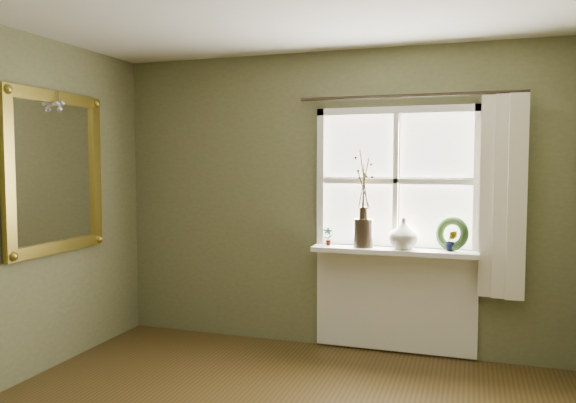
# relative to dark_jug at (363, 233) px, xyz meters

# --- Properties ---
(wall_back) EXTENTS (4.00, 0.10, 2.60)m
(wall_back) POSITION_rel_dark_jug_xyz_m (-0.30, 0.18, 0.26)
(wall_back) COLOR #656643
(wall_back) RESTS_ON ground
(window_frame) EXTENTS (1.36, 0.06, 1.24)m
(window_frame) POSITION_rel_dark_jug_xyz_m (0.25, 0.11, 0.44)
(window_frame) COLOR white
(window_frame) RESTS_ON wall_back
(window_sill) EXTENTS (1.36, 0.26, 0.04)m
(window_sill) POSITION_rel_dark_jug_xyz_m (0.25, 0.00, -0.14)
(window_sill) COLOR white
(window_sill) RESTS_ON wall_back
(window_apron) EXTENTS (1.36, 0.04, 0.88)m
(window_apron) POSITION_rel_dark_jug_xyz_m (0.25, 0.11, -0.58)
(window_apron) COLOR white
(window_apron) RESTS_ON ground
(dark_jug) EXTENTS (0.18, 0.18, 0.24)m
(dark_jug) POSITION_rel_dark_jug_xyz_m (0.00, 0.00, 0.00)
(dark_jug) COLOR black
(dark_jug) RESTS_ON window_sill
(cream_vase) EXTENTS (0.29, 0.29, 0.26)m
(cream_vase) POSITION_rel_dark_jug_xyz_m (0.34, 0.00, 0.01)
(cream_vase) COLOR beige
(cream_vase) RESTS_ON window_sill
(wreath) EXTENTS (0.31, 0.23, 0.29)m
(wreath) POSITION_rel_dark_jug_xyz_m (0.72, 0.04, -0.01)
(wreath) COLOR #253D1B
(wreath) RESTS_ON window_sill
(potted_plant_left) EXTENTS (0.09, 0.08, 0.16)m
(potted_plant_left) POSITION_rel_dark_jug_xyz_m (-0.31, 0.00, -0.04)
(potted_plant_left) COLOR #253D1B
(potted_plant_left) RESTS_ON window_sill
(potted_plant_right) EXTENTS (0.09, 0.08, 0.17)m
(potted_plant_right) POSITION_rel_dark_jug_xyz_m (0.72, 0.00, -0.04)
(potted_plant_right) COLOR #253D1B
(potted_plant_right) RESTS_ON window_sill
(curtain) EXTENTS (0.36, 0.12, 1.59)m
(curtain) POSITION_rel_dark_jug_xyz_m (1.09, 0.01, 0.32)
(curtain) COLOR silver
(curtain) RESTS_ON wall_back
(curtain_rod) EXTENTS (1.84, 0.03, 0.03)m
(curtain_rod) POSITION_rel_dark_jug_xyz_m (0.35, 0.05, 1.14)
(curtain_rod) COLOR black
(curtain_rod) RESTS_ON wall_back
(gilt_mirror) EXTENTS (0.10, 1.07, 1.27)m
(gilt_mirror) POSITION_rel_dark_jug_xyz_m (-2.26, -1.03, 0.52)
(gilt_mirror) COLOR white
(gilt_mirror) RESTS_ON wall_left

